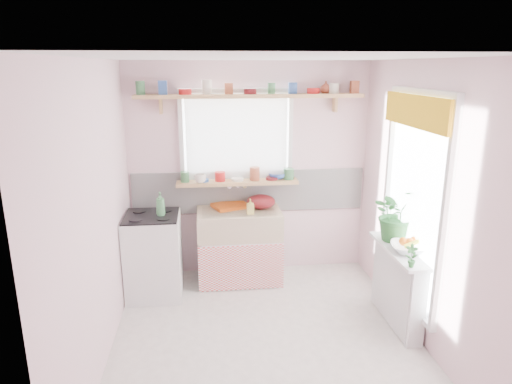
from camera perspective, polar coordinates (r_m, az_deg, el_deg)
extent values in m
plane|color=white|center=(4.40, 1.39, -18.21)|extent=(3.20, 3.20, 0.00)
plane|color=white|center=(3.66, 1.65, 16.44)|extent=(3.20, 3.20, 0.00)
plane|color=silver|center=(5.38, -0.84, 2.72)|extent=(2.80, 0.00, 2.80)
plane|color=silver|center=(2.40, 6.94, -14.32)|extent=(2.80, 0.00, 2.80)
plane|color=silver|center=(3.91, -19.27, -3.09)|extent=(0.00, 3.20, 3.20)
plane|color=silver|center=(4.26, 20.49, -1.71)|extent=(0.00, 3.20, 3.20)
cube|color=white|center=(5.43, -0.81, 0.11)|extent=(2.74, 0.03, 0.50)
cube|color=#CA828C|center=(5.48, -0.80, -1.92)|extent=(2.74, 0.02, 0.12)
cube|color=white|center=(5.29, -2.48, 6.89)|extent=(1.20, 0.01, 1.00)
cube|color=white|center=(5.22, -2.43, 6.79)|extent=(1.15, 0.02, 0.95)
cube|color=white|center=(4.43, 19.30, -0.96)|extent=(0.01, 1.10, 1.90)
cube|color=gold|center=(4.25, 19.23, 9.53)|extent=(0.03, 1.20, 0.28)
cube|color=white|center=(5.39, -2.08, -8.20)|extent=(0.85, 0.55, 0.55)
cube|color=#E54443|center=(5.13, -1.84, -9.45)|extent=(0.95, 0.02, 0.53)
cube|color=beige|center=(5.23, -2.13, -3.93)|extent=(0.95, 0.55, 0.30)
cylinder|color=silver|center=(5.35, -2.38, 0.99)|extent=(0.03, 0.22, 0.03)
cube|color=white|center=(5.11, -12.66, -7.81)|extent=(0.58, 0.58, 0.90)
cube|color=black|center=(4.95, -12.97, -2.97)|extent=(0.56, 0.56, 0.02)
cylinder|color=black|center=(4.84, -14.80, -3.36)|extent=(0.14, 0.14, 0.01)
cylinder|color=black|center=(4.80, -11.49, -3.28)|extent=(0.14, 0.14, 0.01)
cylinder|color=black|center=(5.10, -14.37, -2.35)|extent=(0.14, 0.14, 0.01)
cylinder|color=black|center=(5.07, -11.24, -2.27)|extent=(0.14, 0.14, 0.01)
cube|color=white|center=(4.71, 17.28, -11.28)|extent=(0.15, 0.90, 0.75)
cube|color=white|center=(4.54, 17.31, -6.96)|extent=(0.22, 0.95, 0.03)
cube|color=tan|center=(5.28, -2.32, 1.23)|extent=(1.40, 0.22, 0.04)
cube|color=tan|center=(5.13, -0.73, 11.92)|extent=(2.52, 0.24, 0.04)
cylinder|color=#3F7F4C|center=(5.14, -14.25, 12.36)|extent=(0.11, 0.11, 0.12)
cylinder|color=#3359A5|center=(5.12, -11.57, 12.51)|extent=(0.11, 0.11, 0.12)
cylinder|color=red|center=(5.10, -8.85, 12.29)|extent=(0.11, 0.11, 0.06)
cylinder|color=silver|center=(5.10, -6.15, 12.71)|extent=(0.11, 0.11, 0.12)
cylinder|color=#A55133|center=(5.11, -3.44, 12.78)|extent=(0.11, 0.11, 0.12)
cylinder|color=#590F14|center=(5.12, -0.73, 12.48)|extent=(0.11, 0.11, 0.06)
cylinder|color=#3F7F4C|center=(5.15, 1.95, 12.82)|extent=(0.11, 0.11, 0.12)
cylinder|color=#3359A5|center=(5.19, 4.59, 12.80)|extent=(0.11, 0.11, 0.12)
cylinder|color=red|center=(5.24, 7.18, 12.43)|extent=(0.11, 0.11, 0.06)
cylinder|color=silver|center=(5.30, 9.73, 12.69)|extent=(0.11, 0.11, 0.12)
cylinder|color=#A55133|center=(5.37, 12.21, 12.60)|extent=(0.11, 0.11, 0.12)
cylinder|color=#3F7F4C|center=(5.25, -9.10, 1.87)|extent=(0.11, 0.11, 0.12)
cylinder|color=#3359A5|center=(5.25, -6.84, 1.94)|extent=(0.11, 0.11, 0.12)
cylinder|color=red|center=(5.26, -4.58, 1.69)|extent=(0.11, 0.11, 0.06)
cylinder|color=silver|center=(5.26, -2.33, 2.07)|extent=(0.11, 0.11, 0.12)
cylinder|color=#A55133|center=(5.28, -0.09, 2.13)|extent=(0.11, 0.11, 0.12)
cylinder|color=#590F14|center=(5.31, 2.12, 1.87)|extent=(0.11, 0.11, 0.06)
cylinder|color=#3F7F4C|center=(5.34, 4.32, 2.24)|extent=(0.11, 0.11, 0.12)
cube|color=#D25712|center=(5.31, -3.20, -1.72)|extent=(0.47, 0.42, 0.04)
ellipsoid|color=maroon|center=(5.27, 0.62, -1.20)|extent=(0.39, 0.39, 0.15)
imported|color=#2B6B30|center=(4.66, 17.18, -2.63)|extent=(0.57, 0.52, 0.54)
imported|color=silver|center=(4.46, 18.56, -6.68)|extent=(0.42, 0.42, 0.08)
imported|color=#2C6E2F|center=(4.14, 18.87, -7.56)|extent=(0.13, 0.11, 0.21)
imported|color=#CDBB5B|center=(5.06, -0.72, -1.80)|extent=(0.08, 0.08, 0.17)
imported|color=white|center=(5.19, -6.97, 1.68)|extent=(0.17, 0.17, 0.10)
imported|color=#365DB1|center=(5.38, 2.72, 2.08)|extent=(0.26, 0.26, 0.07)
imported|color=#AA4D34|center=(5.34, 8.72, 12.83)|extent=(0.15, 0.15, 0.13)
imported|color=#468C53|center=(4.89, -11.86, -1.46)|extent=(0.12, 0.12, 0.25)
sphere|color=orange|center=(4.44, 18.62, -5.95)|extent=(0.08, 0.08, 0.08)
sphere|color=orange|center=(4.49, 19.16, -5.76)|extent=(0.08, 0.08, 0.08)
sphere|color=orange|center=(4.44, 17.93, -5.91)|extent=(0.08, 0.08, 0.08)
cylinder|color=#FFF637|center=(4.41, 19.14, -6.04)|extent=(0.18, 0.04, 0.10)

